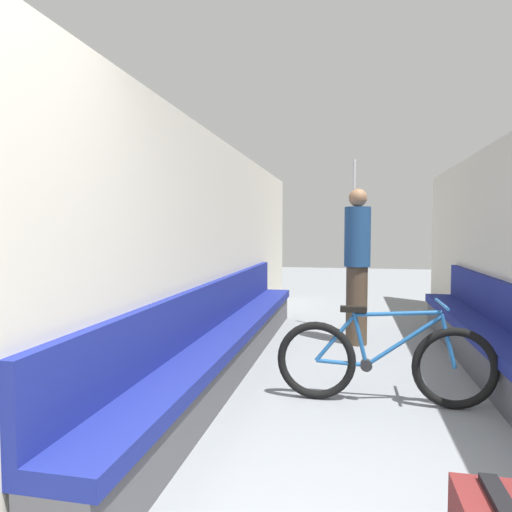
% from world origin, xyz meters
% --- Properties ---
extents(wall_left, '(0.10, 9.31, 2.26)m').
position_xyz_m(wall_left, '(-1.43, 3.06, 1.13)').
color(wall_left, beige).
rests_on(wall_left, ground).
extents(bench_seat_row_left, '(0.41, 5.34, 0.85)m').
position_xyz_m(bench_seat_row_left, '(-1.21, 3.03, 0.29)').
color(bench_seat_row_left, '#4C4C51').
rests_on(bench_seat_row_left, ground).
extents(bench_seat_row_right, '(0.41, 5.34, 0.85)m').
position_xyz_m(bench_seat_row_right, '(1.21, 3.03, 0.29)').
color(bench_seat_row_right, '#4C4C51').
rests_on(bench_seat_row_right, ground).
extents(bicycle, '(1.65, 0.46, 0.80)m').
position_xyz_m(bicycle, '(0.18, 2.47, 0.33)').
color(bicycle, black).
rests_on(bicycle, ground).
extents(grab_pole_near, '(0.08, 0.08, 2.24)m').
position_xyz_m(grab_pole_near, '(-0.04, 4.95, 1.09)').
color(grab_pole_near, gray).
rests_on(grab_pole_near, ground).
extents(passenger_standing, '(0.30, 0.30, 1.81)m').
position_xyz_m(passenger_standing, '(0.00, 4.30, 0.94)').
color(passenger_standing, '#473828').
rests_on(passenger_standing, ground).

